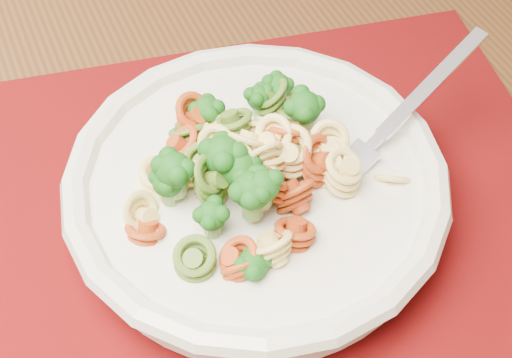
{
  "coord_description": "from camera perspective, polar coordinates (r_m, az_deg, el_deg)",
  "views": [
    {
      "loc": [
        0.48,
        -0.35,
        1.17
      ],
      "look_at": [
        0.49,
        -0.04,
        0.77
      ],
      "focal_mm": 50.0,
      "sensor_mm": 36.0,
      "label": 1
    }
  ],
  "objects": [
    {
      "name": "dining_table",
      "position": [
        0.64,
        -7.24,
        -4.69
      ],
      "size": [
        1.74,
        1.44,
        0.73
      ],
      "rotation": [
        0.0,
        0.0,
        0.37
      ],
      "color": "#502E16",
      "rests_on": "ground"
    },
    {
      "name": "placemat",
      "position": [
        0.54,
        1.31,
        -1.39
      ],
      "size": [
        0.5,
        0.43,
        0.0
      ],
      "primitive_type": "cube",
      "rotation": [
        0.0,
        0.0,
        0.19
      ],
      "color": "#520903",
      "rests_on": "dining_table"
    },
    {
      "name": "pasta_bowl",
      "position": [
        0.51,
        0.0,
        -0.64
      ],
      "size": [
        0.27,
        0.27,
        0.05
      ],
      "color": "silver",
      "rests_on": "placemat"
    },
    {
      "name": "pasta_broccoli_heap",
      "position": [
        0.5,
        0.0,
        0.43
      ],
      "size": [
        0.23,
        0.23,
        0.06
      ],
      "primitive_type": null,
      "color": "#F2D177",
      "rests_on": "pasta_bowl"
    },
    {
      "name": "fork",
      "position": [
        0.51,
        8.09,
        1.54
      ],
      "size": [
        0.16,
        0.13,
        0.08
      ],
      "primitive_type": null,
      "rotation": [
        0.0,
        -0.35,
        0.68
      ],
      "color": "silver",
      "rests_on": "pasta_bowl"
    }
  ]
}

